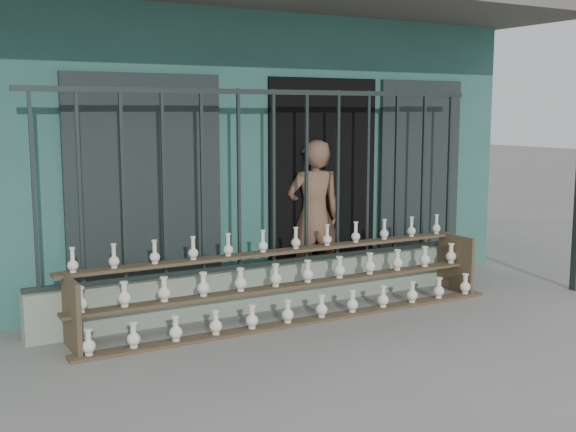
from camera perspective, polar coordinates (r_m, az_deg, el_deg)
ground at (r=6.54m, az=4.37°, el=-9.81°), size 60.00×60.00×0.00m
workshop_building at (r=10.02m, az=-9.14°, el=5.83°), size 7.40×6.60×3.21m
parapet_wall at (r=7.55m, az=-1.12°, el=-5.54°), size 5.00×0.20×0.45m
security_fence at (r=7.37m, az=-1.15°, el=2.98°), size 5.00×0.04×1.80m
shelf_rack at (r=7.16m, az=0.35°, el=-5.19°), size 4.50×0.68×0.85m
elderly_woman at (r=8.11m, az=2.06°, el=-0.03°), size 0.71×0.55×1.72m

